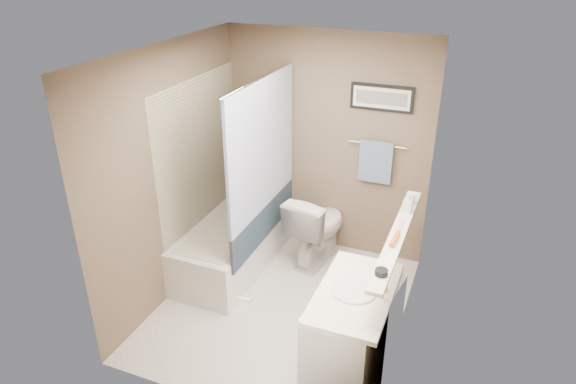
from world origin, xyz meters
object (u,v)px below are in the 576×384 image
at_px(candle_bowl_near, 381,272).
at_px(soap_bottle, 408,203).
at_px(hair_brush_front, 395,239).
at_px(glass_jar, 410,199).
at_px(toilet, 317,227).
at_px(vanity, 353,338).
at_px(bathtub, 232,246).

bearing_deg(candle_bowl_near, soap_bottle, 90.00).
distance_m(hair_brush_front, glass_jar, 0.66).
xyz_separation_m(toilet, candle_bowl_near, (1.00, -1.64, 0.73)).
bearing_deg(candle_bowl_near, vanity, 146.79).
xyz_separation_m(vanity, hair_brush_front, (0.19, 0.34, 0.74)).
xyz_separation_m(bathtub, hair_brush_front, (1.79, -0.70, 0.89)).
relative_size(toilet, hair_brush_front, 3.64).
bearing_deg(bathtub, soap_bottle, -5.36).
height_order(bathtub, glass_jar, glass_jar).
bearing_deg(glass_jar, soap_bottle, -90.00).
bearing_deg(hair_brush_front, toilet, 130.47).
height_order(bathtub, vanity, vanity).
bearing_deg(toilet, candle_bowl_near, 131.66).
distance_m(vanity, glass_jar, 1.28).
bearing_deg(bathtub, glass_jar, -0.44).
height_order(candle_bowl_near, hair_brush_front, hair_brush_front).
height_order(toilet, vanity, toilet).
xyz_separation_m(toilet, glass_jar, (1.00, -0.51, 0.76)).
bearing_deg(vanity, hair_brush_front, 69.03).
relative_size(bathtub, toilet, 1.87).
distance_m(toilet, glass_jar, 1.36).
xyz_separation_m(bathtub, toilet, (0.79, 0.47, 0.15)).
relative_size(candle_bowl_near, hair_brush_front, 0.41).
xyz_separation_m(hair_brush_front, glass_jar, (0.00, 0.66, 0.03)).
distance_m(bathtub, soap_bottle, 2.03).
xyz_separation_m(bathtub, vanity, (1.60, -1.04, 0.15)).
bearing_deg(candle_bowl_near, toilet, 121.40).
relative_size(toilet, vanity, 0.89).
distance_m(toilet, candle_bowl_near, 2.05).
xyz_separation_m(toilet, hair_brush_front, (1.00, -1.17, 0.74)).
xyz_separation_m(candle_bowl_near, soap_bottle, (0.00, 0.97, 0.06)).
relative_size(candle_bowl_near, soap_bottle, 0.56).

